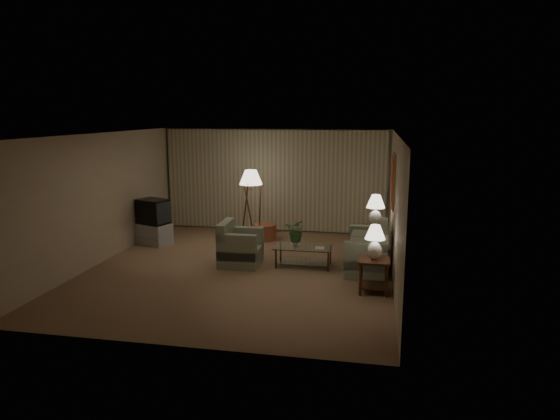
% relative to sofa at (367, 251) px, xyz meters
% --- Properties ---
extents(ground, '(7.00, 7.00, 0.00)m').
position_rel_sofa_xyz_m(ground, '(-2.50, -0.48, -0.36)').
color(ground, '#916B50').
rests_on(ground, ground).
extents(room_shell, '(6.04, 7.02, 2.72)m').
position_rel_sofa_xyz_m(room_shell, '(-2.48, 1.03, 1.39)').
color(room_shell, beige).
rests_on(room_shell, ground).
extents(sofa, '(1.63, 0.85, 0.71)m').
position_rel_sofa_xyz_m(sofa, '(0.00, 0.00, 0.00)').
color(sofa, gray).
rests_on(sofa, ground).
extents(armchair, '(0.89, 0.85, 0.72)m').
position_rel_sofa_xyz_m(armchair, '(-2.57, -0.24, 0.00)').
color(armchair, gray).
rests_on(armchair, ground).
extents(side_table_near, '(0.54, 0.54, 0.60)m').
position_rel_sofa_xyz_m(side_table_near, '(0.15, -1.35, 0.05)').
color(side_table_near, '#391C0F').
rests_on(side_table_near, ground).
extents(side_table_far, '(0.54, 0.45, 0.60)m').
position_rel_sofa_xyz_m(side_table_far, '(0.15, 1.25, 0.05)').
color(side_table_far, '#391C0F').
rests_on(side_table_far, ground).
extents(table_lamp_near, '(0.35, 0.35, 0.61)m').
position_rel_sofa_xyz_m(table_lamp_near, '(0.15, -1.35, 0.60)').
color(table_lamp_near, white).
rests_on(table_lamp_near, side_table_near).
extents(table_lamp_far, '(0.42, 0.42, 0.72)m').
position_rel_sofa_xyz_m(table_lamp_far, '(0.15, 1.25, 0.67)').
color(table_lamp_far, white).
rests_on(table_lamp_far, side_table_far).
extents(coffee_table, '(1.20, 0.65, 0.41)m').
position_rel_sofa_xyz_m(coffee_table, '(-1.27, -0.10, -0.08)').
color(coffee_table, silver).
rests_on(coffee_table, ground).
extents(tv_cabinet, '(1.12, 1.03, 0.50)m').
position_rel_sofa_xyz_m(tv_cabinet, '(-5.05, 0.98, -0.11)').
color(tv_cabinet, '#ADADB0').
rests_on(tv_cabinet, ground).
extents(crt_tv, '(1.03, 0.96, 0.59)m').
position_rel_sofa_xyz_m(crt_tv, '(-5.05, 0.98, 0.44)').
color(crt_tv, black).
rests_on(crt_tv, tv_cabinet).
extents(floor_lamp, '(0.56, 0.56, 1.74)m').
position_rel_sofa_xyz_m(floor_lamp, '(-2.86, 1.83, 0.55)').
color(floor_lamp, '#391C0F').
rests_on(floor_lamp, ground).
extents(ottoman, '(0.59, 0.59, 0.38)m').
position_rel_sofa_xyz_m(ottoman, '(-2.53, 1.91, -0.17)').
color(ottoman, '#A04B36').
rests_on(ottoman, ground).
extents(vase, '(0.19, 0.19, 0.16)m').
position_rel_sofa_xyz_m(vase, '(-1.42, -0.10, 0.14)').
color(vase, white).
rests_on(vase, coffee_table).
extents(flowers, '(0.48, 0.43, 0.48)m').
position_rel_sofa_xyz_m(flowers, '(-1.42, -0.10, 0.46)').
color(flowers, '#396F31').
rests_on(flowers, vase).
extents(book, '(0.19, 0.25, 0.02)m').
position_rel_sofa_xyz_m(book, '(-1.02, -0.20, 0.07)').
color(book, olive).
rests_on(book, coffee_table).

